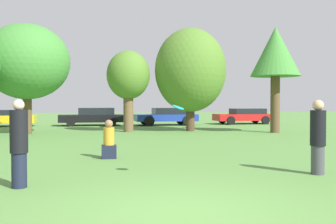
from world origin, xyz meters
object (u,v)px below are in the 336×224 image
(tree_3, at_px, (190,70))
(bystander_sitting, at_px, (109,142))
(tree_2, at_px, (128,76))
(tree_4, at_px, (275,54))
(person_thrower, at_px, (19,143))
(parked_car_yellow, at_px, (7,118))
(parked_car_black, at_px, (93,116))
(parked_car_red, at_px, (245,116))
(person_catcher, at_px, (318,137))
(tree_1, at_px, (27,62))
(parked_car_blue, at_px, (167,116))
(frisbee, at_px, (178,107))

(tree_3, bearing_deg, bystander_sitting, -116.25)
(tree_2, distance_m, tree_4, 8.19)
(person_thrower, distance_m, parked_car_yellow, 20.96)
(parked_car_black, bearing_deg, parked_car_red, 177.25)
(person_thrower, relative_size, tree_3, 0.28)
(person_catcher, bearing_deg, tree_2, -78.93)
(tree_2, bearing_deg, tree_4, -15.21)
(tree_4, bearing_deg, tree_1, 173.04)
(person_thrower, distance_m, tree_4, 16.58)
(parked_car_black, height_order, parked_car_blue, parked_car_black)
(person_thrower, bearing_deg, parked_car_black, 84.79)
(parked_car_blue, bearing_deg, frisbee, 77.65)
(frisbee, bearing_deg, parked_car_blue, 79.88)
(person_thrower, xyz_separation_m, person_catcher, (6.38, 0.17, 0.01))
(person_catcher, bearing_deg, parked_car_blue, -92.34)
(tree_4, bearing_deg, tree_3, 154.16)
(tree_2, distance_m, parked_car_blue, 7.26)
(parked_car_yellow, distance_m, parked_car_black, 5.83)
(tree_1, distance_m, parked_car_red, 16.70)
(person_catcher, height_order, frisbee, person_catcher)
(frisbee, distance_m, tree_3, 14.24)
(person_catcher, xyz_separation_m, tree_2, (-3.07, 13.74, 2.25))
(person_catcher, bearing_deg, tree_1, -59.13)
(bystander_sitting, relative_size, parked_car_yellow, 0.28)
(bystander_sitting, relative_size, parked_car_red, 0.25)
(person_thrower, height_order, tree_3, tree_3)
(bystander_sitting, height_order, parked_car_blue, parked_car_blue)
(person_thrower, relative_size, parked_car_yellow, 0.42)
(parked_car_yellow, height_order, parked_car_red, parked_car_red)
(tree_2, bearing_deg, parked_car_red, 33.91)
(person_thrower, height_order, tree_1, tree_1)
(person_thrower, xyz_separation_m, tree_3, (6.88, 13.84, 2.65))
(person_catcher, height_order, parked_car_blue, person_catcher)
(parked_car_blue, xyz_separation_m, parked_car_red, (6.20, 0.45, -0.04))
(tree_2, distance_m, parked_car_black, 7.25)
(parked_car_yellow, bearing_deg, bystander_sitting, 108.39)
(bystander_sitting, xyz_separation_m, parked_car_blue, (4.83, 16.28, 0.21))
(person_thrower, bearing_deg, bystander_sitting, 61.57)
(tree_2, bearing_deg, person_catcher, -77.41)
(person_catcher, bearing_deg, bystander_sitting, -38.62)
(frisbee, distance_m, parked_car_black, 20.30)
(tree_4, distance_m, parked_car_blue, 9.94)
(person_catcher, relative_size, frisbee, 6.39)
(person_catcher, height_order, parked_car_yellow, person_catcher)
(person_catcher, distance_m, frisbee, 3.30)
(parked_car_red, bearing_deg, bystander_sitting, 54.36)
(tree_1, height_order, parked_car_blue, tree_1)
(bystander_sitting, height_order, tree_3, tree_3)
(tree_2, height_order, parked_car_yellow, tree_2)
(parked_car_red, bearing_deg, parked_car_yellow, -2.68)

